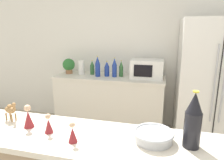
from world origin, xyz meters
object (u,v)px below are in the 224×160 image
object	(u,v)px
back_bottle_4	(92,68)
wine_bottle	(193,121)
microwave	(147,69)
back_bottle_3	(98,67)
camel_figurine	(10,109)
wise_man_figurine_crimson	(28,118)
back_bottle_0	(107,69)
wise_man_figurine_purple	(73,133)
potted_plant	(69,65)
wise_man_figurine_blue	(49,125)
back_bottle_2	(115,68)
refrigerator	(211,84)
fruit_bowl	(153,135)
paper_towel_roll	(81,67)
back_bottle_1	(121,69)

from	to	relation	value
back_bottle_4	wine_bottle	xyz separation A→B (m)	(1.29, -2.03, 0.13)
microwave	back_bottle_3	bearing A→B (deg)	-173.39
camel_figurine	wise_man_figurine_crimson	xyz separation A→B (m)	(0.18, -0.06, -0.01)
back_bottle_3	wine_bottle	size ratio (longest dim) A/B	1.05
back_bottle_0	wise_man_figurine_purple	distance (m)	2.11
wise_man_figurine_crimson	wise_man_figurine_purple	size ratio (longest dim) A/B	1.25
potted_plant	wise_man_figurine_blue	size ratio (longest dim) A/B	2.06
back_bottle_0	back_bottle_3	size ratio (longest dim) A/B	0.75
back_bottle_0	wine_bottle	size ratio (longest dim) A/B	0.79
back_bottle_2	back_bottle_3	xyz separation A→B (m)	(-0.26, -0.04, 0.01)
back_bottle_4	refrigerator	bearing A→B (deg)	-4.17
fruit_bowl	wise_man_figurine_purple	size ratio (longest dim) A/B	1.87
refrigerator	fruit_bowl	bearing A→B (deg)	-110.24
refrigerator	back_bottle_4	distance (m)	1.80
paper_towel_roll	back_bottle_2	xyz separation A→B (m)	(0.58, -0.06, 0.03)
back_bottle_0	wise_man_figurine_crimson	bearing A→B (deg)	-88.83
back_bottle_2	wise_man_figurine_purple	size ratio (longest dim) A/B	2.50
fruit_bowl	wise_man_figurine_blue	bearing A→B (deg)	-174.40
potted_plant	paper_towel_roll	world-z (taller)	potted_plant
camel_figurine	back_bottle_4	bearing A→B (deg)	93.68
microwave	wise_man_figurine_blue	bearing A→B (deg)	-101.59
potted_plant	back_bottle_4	bearing A→B (deg)	3.13
back_bottle_4	back_bottle_0	bearing A→B (deg)	-14.95
back_bottle_1	camel_figurine	size ratio (longest dim) A/B	1.87
wise_man_figurine_crimson	wise_man_figurine_purple	world-z (taller)	wise_man_figurine_crimson
wise_man_figurine_crimson	back_bottle_3	bearing A→B (deg)	95.21
back_bottle_4	camel_figurine	size ratio (longest dim) A/B	1.75
wine_bottle	wise_man_figurine_purple	world-z (taller)	wine_bottle
paper_towel_roll	wise_man_figurine_purple	world-z (taller)	paper_towel_roll
paper_towel_roll	wise_man_figurine_blue	world-z (taller)	paper_towel_roll
wise_man_figurine_blue	wise_man_figurine_purple	world-z (taller)	wise_man_figurine_blue
back_bottle_4	wine_bottle	bearing A→B (deg)	-57.70
refrigerator	back_bottle_3	size ratio (longest dim) A/B	5.42
potted_plant	camel_figurine	size ratio (longest dim) A/B	1.85
back_bottle_1	potted_plant	bearing A→B (deg)	179.00
back_bottle_1	back_bottle_3	world-z (taller)	back_bottle_3
paper_towel_roll	back_bottle_3	distance (m)	0.33
paper_towel_roll	fruit_bowl	size ratio (longest dim) A/B	1.00
wise_man_figurine_purple	potted_plant	bearing A→B (deg)	116.68
refrigerator	camel_figurine	bearing A→B (deg)	-131.68
wise_man_figurine_blue	camel_figurine	bearing A→B (deg)	165.12
paper_towel_roll	microwave	bearing A→B (deg)	-0.48
microwave	back_bottle_2	distance (m)	0.50
back_bottle_4	fruit_bowl	size ratio (longest dim) A/B	1.05
wise_man_figurine_crimson	back_bottle_2	bearing A→B (deg)	87.45
potted_plant	wise_man_figurine_purple	xyz separation A→B (m)	(1.07, -2.13, 0.00)
wise_man_figurine_blue	wise_man_figurine_purple	bearing A→B (deg)	-18.60
refrigerator	wise_man_figurine_crimson	world-z (taller)	refrigerator
paper_towel_roll	back_bottle_0	world-z (taller)	back_bottle_0
back_bottle_3	wise_man_figurine_blue	world-z (taller)	back_bottle_3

